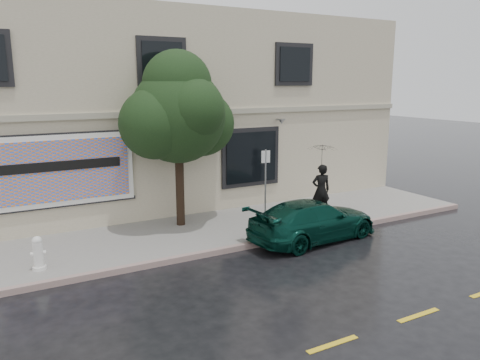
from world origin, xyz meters
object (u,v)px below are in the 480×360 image
car (313,220)px  pedestrian (321,190)px  fire_hydrant (38,253)px  street_tree (178,116)px

car → pedestrian: (1.50, 1.55, 0.42)m
car → fire_hydrant: bearing=75.9°
car → street_tree: bearing=41.1°
street_tree → fire_hydrant: street_tree is taller
pedestrian → fire_hydrant: bearing=18.3°
car → fire_hydrant: size_ratio=4.95×
car → street_tree: 5.11m
pedestrian → street_tree: bearing=-0.7°
car → pedestrian: pedestrian is taller
pedestrian → fire_hydrant: (-8.87, -0.45, -0.47)m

